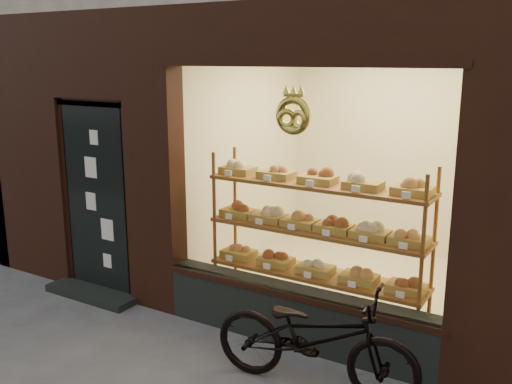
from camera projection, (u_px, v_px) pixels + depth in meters
The scene contains 2 objects.
display_shelf at pixel (316, 242), 5.53m from camera, with size 2.20×0.45×1.70m.
bicycle at pixel (315, 338), 4.55m from camera, with size 0.59×1.70×0.89m, color black.
Camera 1 is at (2.67, -2.27, 2.63)m, focal length 40.00 mm.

